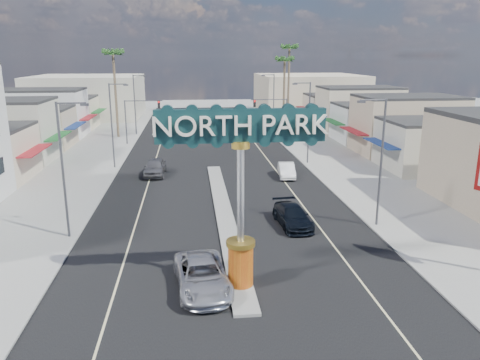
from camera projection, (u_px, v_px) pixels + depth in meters
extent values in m
plane|color=gray|center=(213.00, 166.00, 51.43)|extent=(160.00, 160.00, 0.00)
cube|color=black|center=(213.00, 166.00, 51.43)|extent=(20.00, 120.00, 0.01)
cube|color=gray|center=(224.00, 212.00, 36.03)|extent=(1.30, 30.00, 0.16)
cube|color=gray|center=(82.00, 169.00, 49.96)|extent=(8.00, 120.00, 0.12)
cube|color=gray|center=(337.00, 162.00, 52.86)|extent=(8.00, 120.00, 0.12)
cube|color=beige|center=(23.00, 125.00, 60.66)|extent=(12.00, 42.00, 6.00)
cube|color=#B7B29E|center=(379.00, 120.00, 65.62)|extent=(12.00, 42.00, 6.00)
cube|color=#B7B29E|center=(89.00, 97.00, 91.35)|extent=(20.00, 20.00, 8.00)
cube|color=beige|center=(309.00, 95.00, 95.90)|extent=(20.00, 20.00, 8.00)
cylinder|color=#B8240E|center=(241.00, 265.00, 24.20)|extent=(1.30, 1.30, 2.20)
cylinder|color=gold|center=(241.00, 243.00, 23.89)|extent=(1.50, 1.50, 0.25)
cylinder|color=#B7B7BC|center=(241.00, 196.00, 23.24)|extent=(0.36, 0.36, 4.80)
cylinder|color=gold|center=(241.00, 145.00, 22.57)|extent=(0.90, 0.90, 0.35)
cube|color=#0F2D2F|center=(241.00, 126.00, 22.33)|extent=(8.20, 0.50, 1.60)
cylinder|color=#47474C|center=(126.00, 123.00, 62.97)|extent=(0.18, 0.18, 6.00)
cylinder|color=#47474C|center=(144.00, 101.00, 62.48)|extent=(5.00, 0.12, 0.12)
cube|color=black|center=(159.00, 104.00, 62.81)|extent=(0.32, 0.32, 1.00)
sphere|color=red|center=(159.00, 102.00, 62.56)|extent=(0.22, 0.22, 0.22)
cylinder|color=#47474C|center=(286.00, 120.00, 65.24)|extent=(0.18, 0.18, 6.00)
cylinder|color=#47474C|center=(269.00, 100.00, 64.24)|extent=(5.00, 0.12, 0.12)
cube|color=black|center=(255.00, 103.00, 64.16)|extent=(0.32, 0.32, 1.00)
sphere|color=red|center=(255.00, 101.00, 63.90)|extent=(0.22, 0.22, 0.22)
cylinder|color=#47474C|center=(63.00, 172.00, 29.96)|extent=(0.16, 0.16, 9.00)
cylinder|color=#47474C|center=(71.00, 103.00, 28.92)|extent=(1.80, 0.10, 0.10)
cube|color=#47474C|center=(84.00, 105.00, 29.03)|extent=(0.50, 0.22, 0.15)
cylinder|color=#47474C|center=(112.00, 127.00, 49.17)|extent=(0.16, 0.16, 9.00)
cylinder|color=#47474C|center=(118.00, 84.00, 48.13)|extent=(1.80, 0.10, 0.10)
cube|color=#47474C|center=(126.00, 85.00, 48.24)|extent=(0.50, 0.22, 0.15)
cylinder|color=#47474C|center=(135.00, 105.00, 70.31)|extent=(0.16, 0.16, 9.00)
cylinder|color=#47474C|center=(139.00, 75.00, 69.27)|extent=(1.80, 0.10, 0.10)
cube|color=#47474C|center=(145.00, 76.00, 69.38)|extent=(0.50, 0.22, 0.15)
cylinder|color=#47474C|center=(381.00, 164.00, 32.15)|extent=(0.16, 0.16, 9.00)
cylinder|color=#47474C|center=(373.00, 100.00, 30.92)|extent=(1.80, 0.10, 0.10)
cube|color=#47474C|center=(361.00, 102.00, 30.87)|extent=(0.50, 0.22, 0.15)
cylinder|color=#47474C|center=(309.00, 124.00, 51.36)|extent=(0.16, 0.16, 9.00)
cylinder|color=#47474C|center=(302.00, 83.00, 50.14)|extent=(1.80, 0.10, 0.10)
cube|color=#47474C|center=(295.00, 84.00, 50.08)|extent=(0.50, 0.22, 0.15)
cylinder|color=#47474C|center=(274.00, 104.00, 72.50)|extent=(0.16, 0.16, 9.00)
cylinder|color=#47474C|center=(268.00, 75.00, 71.27)|extent=(1.80, 0.10, 0.10)
cube|color=#47474C|center=(263.00, 76.00, 71.22)|extent=(0.50, 0.22, 0.15)
cylinder|color=brown|center=(116.00, 97.00, 67.75)|extent=(0.36, 0.36, 12.00)
cylinder|color=brown|center=(284.00, 95.00, 76.33)|extent=(0.36, 0.36, 11.00)
cylinder|color=brown|center=(288.00, 86.00, 82.05)|extent=(0.36, 0.36, 13.00)
imported|color=silver|center=(202.00, 276.00, 24.08)|extent=(3.17, 5.85, 1.56)
imported|color=black|center=(292.00, 216.00, 33.16)|extent=(2.41, 5.13, 1.45)
imported|color=#5C5B60|center=(155.00, 167.00, 47.25)|extent=(2.27, 5.04, 1.68)
imported|color=white|center=(287.00, 170.00, 46.56)|extent=(1.95, 4.42, 1.41)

